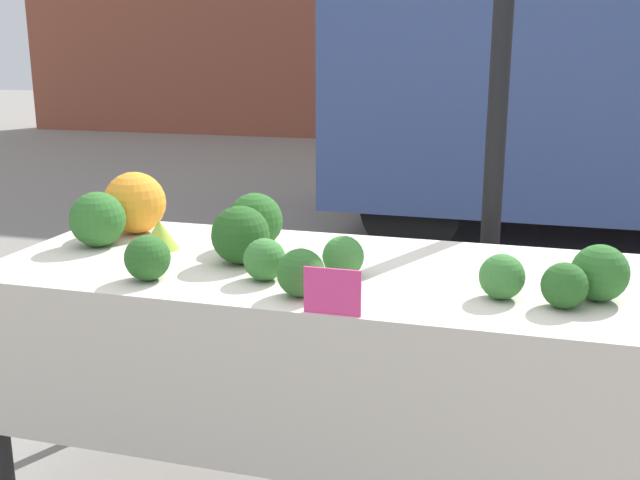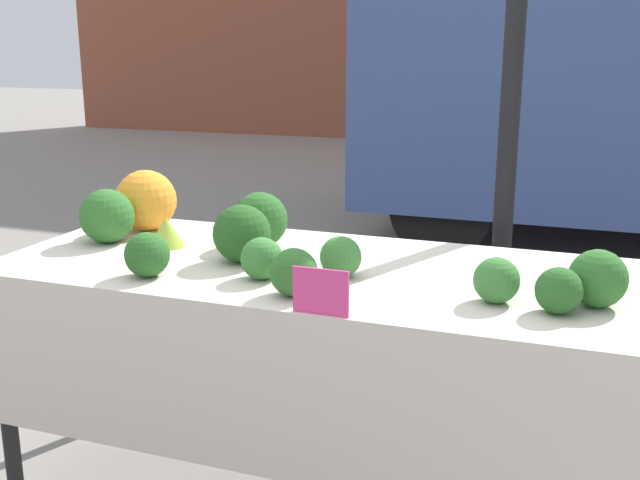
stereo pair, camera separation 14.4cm
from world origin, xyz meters
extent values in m
cylinder|color=black|center=(0.46, 0.65, 1.22)|extent=(0.07, 0.07, 2.44)
cube|color=#384C84|center=(0.59, 3.99, 1.49)|extent=(2.88, 2.22, 2.34)
cylinder|color=black|center=(-0.20, 3.08, 0.35)|extent=(0.71, 0.22, 0.71)
cylinder|color=black|center=(-0.20, 4.90, 0.35)|extent=(0.71, 0.22, 0.71)
cube|color=beige|center=(0.00, 0.00, 0.79)|extent=(1.94, 0.80, 0.03)
cube|color=beige|center=(0.00, -0.40, 0.55)|extent=(1.94, 0.01, 0.44)
cylinder|color=black|center=(-0.91, -0.34, 0.39)|extent=(0.05, 0.05, 0.77)
cylinder|color=black|center=(-0.91, 0.34, 0.39)|extent=(0.05, 0.05, 0.77)
cylinder|color=black|center=(0.91, 0.34, 0.39)|extent=(0.05, 0.05, 0.77)
sphere|color=orange|center=(-0.73, 0.22, 0.91)|extent=(0.21, 0.21, 0.21)
cone|color=#93B238|center=(-0.55, 0.04, 0.85)|extent=(0.12, 0.12, 0.10)
sphere|color=#23511E|center=(-0.24, -0.04, 0.89)|extent=(0.18, 0.18, 0.18)
sphere|color=#285B23|center=(-0.26, 0.15, 0.89)|extent=(0.18, 0.18, 0.18)
sphere|color=#2D6628|center=(0.77, -0.10, 0.88)|extent=(0.15, 0.15, 0.15)
sphere|color=#285B23|center=(0.68, -0.18, 0.86)|extent=(0.12, 0.12, 0.12)
sphere|color=#285B23|center=(-0.42, -0.26, 0.87)|extent=(0.13, 0.13, 0.13)
sphere|color=#387533|center=(-0.11, -0.17, 0.86)|extent=(0.12, 0.12, 0.12)
sphere|color=#387533|center=(0.53, -0.15, 0.86)|extent=(0.12, 0.12, 0.12)
sphere|color=#2D6628|center=(0.03, -0.28, 0.87)|extent=(0.13, 0.13, 0.13)
sphere|color=#387533|center=(0.09, -0.08, 0.86)|extent=(0.12, 0.12, 0.12)
sphere|color=#2D6628|center=(-0.76, 0.02, 0.89)|extent=(0.18, 0.18, 0.18)
cube|color=#E53D84|center=(0.14, -0.39, 0.86)|extent=(0.14, 0.01, 0.12)
camera|label=1|loc=(0.58, -2.05, 1.44)|focal=42.00mm
camera|label=2|loc=(0.72, -2.00, 1.44)|focal=42.00mm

